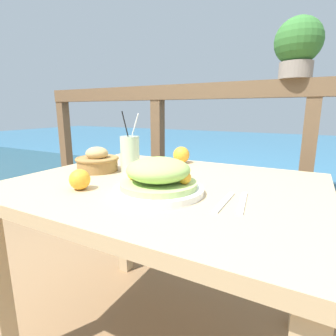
{
  "coord_description": "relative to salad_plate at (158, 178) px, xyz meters",
  "views": [
    {
      "loc": [
        0.45,
        -0.81,
        0.98
      ],
      "look_at": [
        0.03,
        -0.03,
        0.79
      ],
      "focal_mm": 28.0,
      "sensor_mm": 36.0,
      "label": 1
    }
  ],
  "objects": [
    {
      "name": "orange_near_basket",
      "position": [
        -0.15,
        0.47,
        -0.01
      ],
      "size": [
        0.08,
        0.08,
        0.08
      ],
      "color": "#F9A328",
      "rests_on": "patio_table"
    },
    {
      "name": "railing_fence",
      "position": [
        -0.05,
        0.85,
        0.03
      ],
      "size": [
        2.8,
        0.08,
        1.14
      ],
      "color": "brown",
      "rests_on": "ground_plane"
    },
    {
      "name": "knife",
      "position": [
        0.25,
        0.03,
        -0.05
      ],
      "size": [
        0.04,
        0.18,
        0.0
      ],
      "color": "silver",
      "rests_on": "patio_table"
    },
    {
      "name": "sea_backdrop",
      "position": [
        -0.05,
        3.35,
        -0.53
      ],
      "size": [
        12.0,
        4.0,
        0.49
      ],
      "color": "teal",
      "rests_on": "ground_plane"
    },
    {
      "name": "orange_near_glass",
      "position": [
        -0.25,
        -0.09,
        -0.01
      ],
      "size": [
        0.07,
        0.07,
        0.07
      ],
      "color": "#F9A328",
      "rests_on": "patio_table"
    },
    {
      "name": "potted_plant",
      "position": [
        0.31,
        0.85,
        0.52
      ],
      "size": [
        0.23,
        0.23,
        0.29
      ],
      "color": "gray",
      "rests_on": "railing_fence"
    },
    {
      "name": "fork",
      "position": [
        0.21,
        0.01,
        -0.05
      ],
      "size": [
        0.02,
        0.18,
        0.0
      ],
      "color": "silver",
      "rests_on": "patio_table"
    },
    {
      "name": "patio_table",
      "position": [
        -0.05,
        0.13,
        -0.14
      ],
      "size": [
        1.09,
        0.86,
        0.73
      ],
      "color": "tan",
      "rests_on": "ground_plane"
    },
    {
      "name": "bread_basket",
      "position": [
        -0.39,
        0.14,
        -0.01
      ],
      "size": [
        0.18,
        0.18,
        0.1
      ],
      "color": "olive",
      "rests_on": "patio_table"
    },
    {
      "name": "drink_glass",
      "position": [
        -0.25,
        0.2,
        0.03
      ],
      "size": [
        0.08,
        0.08,
        0.25
      ],
      "color": "beige",
      "rests_on": "patio_table"
    },
    {
      "name": "salad_plate",
      "position": [
        0.0,
        0.0,
        0.0
      ],
      "size": [
        0.29,
        0.29,
        0.11
      ],
      "color": "white",
      "rests_on": "patio_table"
    }
  ]
}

